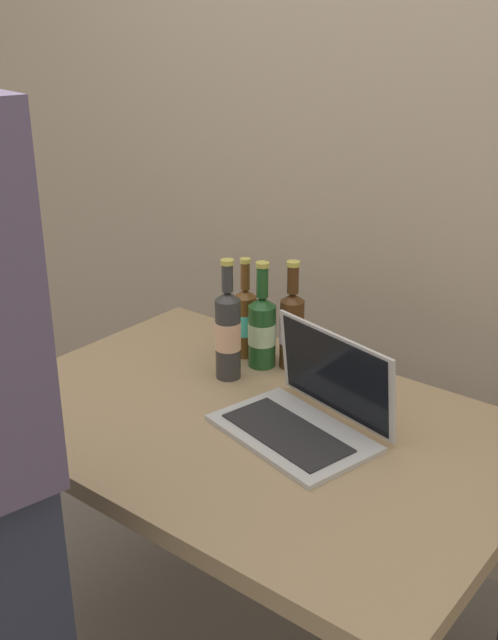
{
  "coord_description": "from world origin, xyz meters",
  "views": [
    {
      "loc": [
        0.95,
        -1.21,
        1.63
      ],
      "look_at": [
        -0.0,
        0.0,
        0.99
      ],
      "focal_mm": 42.2,
      "sensor_mm": 36.0,
      "label": 1
    }
  ],
  "objects_px": {
    "beer_bottle_dark": "(245,320)",
    "beer_bottle_brown": "(292,327)",
    "laptop": "(309,410)",
    "beer_bottle_amber": "(228,332)",
    "beer_bottle_green": "(262,329)"
  },
  "relations": [
    {
      "from": "laptop",
      "to": "beer_bottle_green",
      "type": "distance_m",
      "value": 0.35
    },
    {
      "from": "beer_bottle_amber",
      "to": "beer_bottle_brown",
      "type": "height_order",
      "value": "beer_bottle_amber"
    },
    {
      "from": "beer_bottle_dark",
      "to": "beer_bottle_amber",
      "type": "distance_m",
      "value": 0.14
    },
    {
      "from": "laptop",
      "to": "beer_bottle_brown",
      "type": "xyz_separation_m",
      "value": [
        -0.22,
        0.24,
        0.06
      ]
    },
    {
      "from": "beer_bottle_green",
      "to": "beer_bottle_dark",
      "type": "xyz_separation_m",
      "value": [
        -0.08,
        0.02,
        -0.0
      ]
    },
    {
      "from": "beer_bottle_green",
      "to": "beer_bottle_amber",
      "type": "xyz_separation_m",
      "value": [
        -0.03,
        -0.11,
        0.02
      ]
    },
    {
      "from": "laptop",
      "to": "beer_bottle_dark",
      "type": "bearing_deg",
      "value": 148.29
    },
    {
      "from": "beer_bottle_green",
      "to": "beer_bottle_amber",
      "type": "height_order",
      "value": "beer_bottle_amber"
    },
    {
      "from": "beer_bottle_green",
      "to": "laptop",
      "type": "bearing_deg",
      "value": -34.98
    },
    {
      "from": "laptop",
      "to": "beer_bottle_dark",
      "type": "relative_size",
      "value": 1.46
    },
    {
      "from": "beer_bottle_brown",
      "to": "beer_bottle_amber",
      "type": "bearing_deg",
      "value": -121.07
    },
    {
      "from": "beer_bottle_green",
      "to": "beer_bottle_brown",
      "type": "xyz_separation_m",
      "value": [
        0.07,
        0.04,
        0.01
      ]
    },
    {
      "from": "beer_bottle_green",
      "to": "beer_bottle_dark",
      "type": "distance_m",
      "value": 0.08
    },
    {
      "from": "beer_bottle_dark",
      "to": "beer_bottle_brown",
      "type": "bearing_deg",
      "value": 7.98
    },
    {
      "from": "beer_bottle_dark",
      "to": "beer_bottle_brown",
      "type": "xyz_separation_m",
      "value": [
        0.14,
        0.02,
        0.01
      ]
    }
  ]
}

